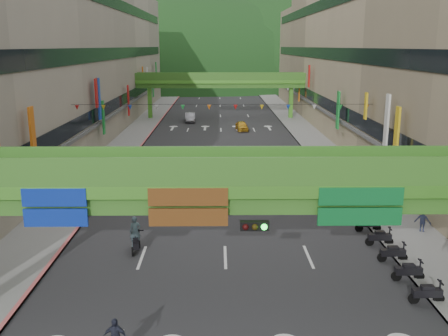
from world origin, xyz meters
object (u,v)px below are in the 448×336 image
car_yellow (242,126)px  pedestrian_red (350,184)px  car_silver (190,117)px  scooter_rider_near (135,236)px  overpass_near (252,203)px  scooter_rider_mid (243,163)px

car_yellow → pedestrian_red: bearing=-82.0°
pedestrian_red → car_yellow: bearing=95.4°
car_silver → pedestrian_red: (14.40, -37.56, 0.07)m
scooter_rider_near → car_silver: scooter_rider_near is taller
overpass_near → scooter_rider_mid: bearing=88.0°
car_silver → pedestrian_red: pedestrian_red is taller
scooter_rider_near → scooter_rider_mid: bearing=68.3°
car_yellow → scooter_rider_mid: bearing=-97.8°
scooter_rider_mid → pedestrian_red: size_ratio=1.42×
overpass_near → car_silver: overpass_near is taller
overpass_near → car_yellow: 48.27m
car_yellow → pedestrian_red: size_ratio=2.41×
scooter_rider_mid → car_yellow: (1.01, 23.70, -0.50)m
car_yellow → pedestrian_red: pedestrian_red is taller
overpass_near → car_yellow: overpass_near is taller
pedestrian_red → car_silver: bearing=103.1°
scooter_rider_near → pedestrian_red: (14.73, 11.07, -0.20)m
scooter_rider_mid → car_silver: scooter_rider_mid is taller
overpass_near → scooter_rider_near: bearing=128.3°
overpass_near → car_silver: bearing=95.6°
car_yellow → car_silver: bearing=127.3°
car_silver → pedestrian_red: bearing=-73.2°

